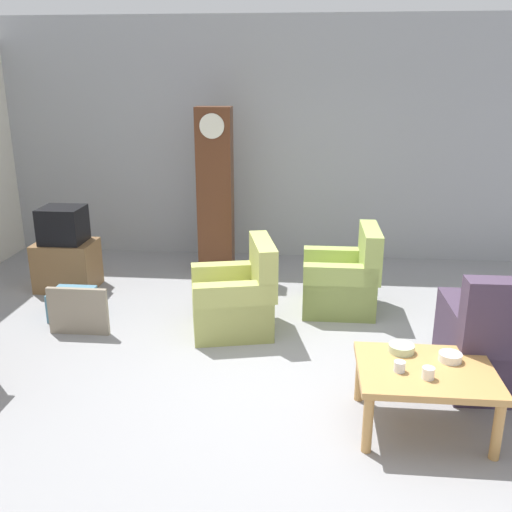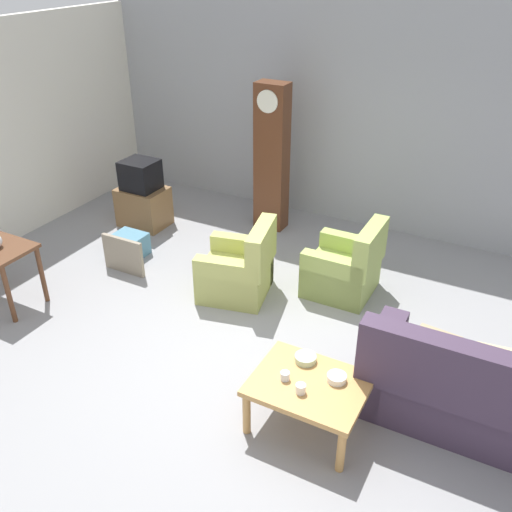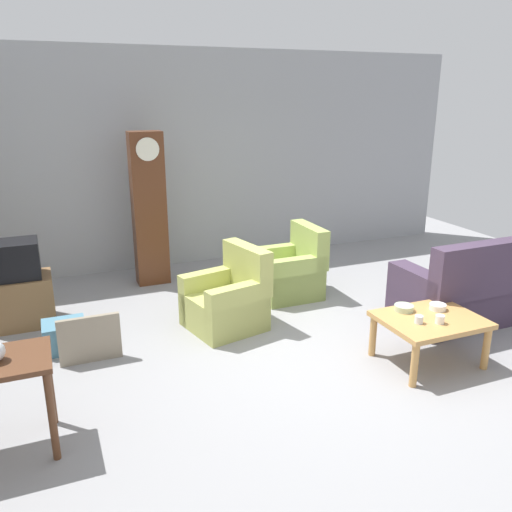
% 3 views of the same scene
% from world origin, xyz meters
% --- Properties ---
extents(ground_plane, '(10.40, 10.40, 0.00)m').
position_xyz_m(ground_plane, '(0.00, 0.00, 0.00)').
color(ground_plane, gray).
extents(garage_door_wall, '(8.40, 0.16, 3.20)m').
position_xyz_m(garage_door_wall, '(0.00, 3.60, 1.60)').
color(garage_door_wall, '#9EA0A5').
rests_on(garage_door_wall, ground_plane).
extents(armchair_olive_near, '(0.94, 0.92, 0.92)m').
position_xyz_m(armchair_olive_near, '(-0.66, 1.02, 0.31)').
color(armchair_olive_near, tan).
rests_on(armchair_olive_near, ground_plane).
extents(armchair_olive_far, '(0.79, 0.76, 0.92)m').
position_xyz_m(armchair_olive_far, '(0.43, 1.65, 0.31)').
color(armchair_olive_far, '#9FB45A').
rests_on(armchair_olive_far, ground_plane).
extents(coffee_table_wood, '(0.96, 0.76, 0.48)m').
position_xyz_m(coffee_table_wood, '(0.90, -0.51, 0.41)').
color(coffee_table_wood, tan).
rests_on(coffee_table_wood, ground_plane).
extents(grandfather_clock, '(0.44, 0.30, 2.09)m').
position_xyz_m(grandfather_clock, '(-1.14, 2.82, 1.05)').
color(grandfather_clock, '#562D19').
rests_on(grandfather_clock, ground_plane).
extents(tv_stand_cabinet, '(0.68, 0.52, 0.58)m').
position_xyz_m(tv_stand_cabinet, '(-2.81, 1.98, 0.29)').
color(tv_stand_cabinet, brown).
rests_on(tv_stand_cabinet, ground_plane).
extents(tv_crt, '(0.48, 0.44, 0.42)m').
position_xyz_m(tv_crt, '(-2.81, 1.98, 0.79)').
color(tv_crt, black).
rests_on(tv_crt, tv_stand_cabinet).
extents(framed_picture_leaning, '(0.60, 0.05, 0.48)m').
position_xyz_m(framed_picture_leaning, '(-2.19, 0.76, 0.24)').
color(framed_picture_leaning, gray).
rests_on(framed_picture_leaning, ground_plane).
extents(storage_box_blue, '(0.43, 0.37, 0.30)m').
position_xyz_m(storage_box_blue, '(-2.41, 1.14, 0.15)').
color(storage_box_blue, teal).
rests_on(storage_box_blue, ground_plane).
extents(cup_white_porcelain, '(0.09, 0.09, 0.08)m').
position_xyz_m(cup_white_porcelain, '(0.88, -0.66, 0.52)').
color(cup_white_porcelain, white).
rests_on(cup_white_porcelain, coffee_table_wood).
extents(cup_blue_rimmed, '(0.08, 0.08, 0.08)m').
position_xyz_m(cup_blue_rimmed, '(0.70, -0.58, 0.52)').
color(cup_blue_rimmed, silver).
rests_on(cup_blue_rimmed, coffee_table_wood).
extents(bowl_white_stacked, '(0.17, 0.17, 0.06)m').
position_xyz_m(bowl_white_stacked, '(1.09, -0.39, 0.51)').
color(bowl_white_stacked, white).
rests_on(bowl_white_stacked, coffee_table_wood).
extents(bowl_shallow_green, '(0.19, 0.19, 0.06)m').
position_xyz_m(bowl_shallow_green, '(0.76, -0.28, 0.51)').
color(bowl_shallow_green, '#B2C69E').
rests_on(bowl_shallow_green, coffee_table_wood).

